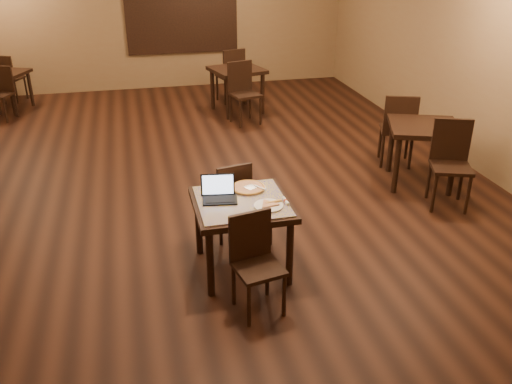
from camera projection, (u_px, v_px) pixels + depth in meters
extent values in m
plane|color=black|center=(192.00, 177.00, 7.54)|extent=(10.00, 10.00, 0.00)
cube|color=olive|center=(158.00, 16.00, 11.27)|extent=(8.00, 0.02, 3.00)
cube|color=olive|center=(311.00, 313.00, 2.51)|extent=(8.00, 0.02, 3.00)
cube|color=olive|center=(466.00, 55.00, 7.72)|extent=(0.02, 10.00, 3.00)
cube|color=#26558C|center=(182.00, 13.00, 11.33)|extent=(2.20, 0.04, 1.50)
cube|color=black|center=(182.00, 13.00, 11.30)|extent=(2.34, 0.02, 1.64)
cylinder|color=black|center=(210.00, 263.00, 4.96)|extent=(0.07, 0.07, 0.71)
cylinder|color=black|center=(199.00, 224.00, 5.62)|extent=(0.07, 0.07, 0.71)
cylinder|color=black|center=(290.00, 253.00, 5.11)|extent=(0.07, 0.07, 0.71)
cylinder|color=black|center=(269.00, 216.00, 5.78)|extent=(0.07, 0.07, 0.71)
cube|color=black|center=(242.00, 205.00, 5.21)|extent=(0.92, 0.92, 0.06)
cube|color=#221BB4|center=(242.00, 201.00, 5.19)|extent=(0.84, 0.84, 0.02)
cylinder|color=black|center=(249.00, 306.00, 4.61)|extent=(0.04, 0.04, 0.42)
cylinder|color=black|center=(234.00, 285.00, 4.89)|extent=(0.04, 0.04, 0.42)
cylinder|color=black|center=(284.00, 296.00, 4.74)|extent=(0.04, 0.04, 0.42)
cylinder|color=black|center=(267.00, 276.00, 5.02)|extent=(0.04, 0.04, 0.42)
cube|color=black|center=(259.00, 269.00, 4.72)|extent=(0.47, 0.47, 0.04)
cube|color=black|center=(250.00, 235.00, 4.76)|extent=(0.39, 0.12, 0.45)
cylinder|color=black|center=(237.00, 208.00, 6.25)|extent=(0.04, 0.04, 0.42)
cylinder|color=black|center=(249.00, 221.00, 5.97)|extent=(0.04, 0.04, 0.42)
cylinder|color=black|center=(210.00, 214.00, 6.12)|extent=(0.04, 0.04, 0.42)
cylinder|color=black|center=(221.00, 227.00, 5.84)|extent=(0.04, 0.04, 0.42)
cube|color=black|center=(229.00, 199.00, 5.94)|extent=(0.47, 0.47, 0.04)
cube|color=black|center=(235.00, 185.00, 5.70)|extent=(0.39, 0.12, 0.45)
cube|color=black|center=(220.00, 200.00, 5.19)|extent=(0.36, 0.27, 0.02)
cube|color=black|center=(218.00, 185.00, 5.24)|extent=(0.33, 0.10, 0.22)
cube|color=silver|center=(218.00, 185.00, 5.24)|extent=(0.30, 0.08, 0.19)
cylinder|color=white|center=(268.00, 206.00, 5.07)|extent=(0.28, 0.28, 0.02)
cylinder|color=silver|center=(248.00, 189.00, 5.42)|extent=(0.36, 0.36, 0.01)
cylinder|color=beige|center=(248.00, 188.00, 5.42)|extent=(0.33, 0.33, 0.02)
torus|color=gold|center=(248.00, 187.00, 5.42)|extent=(0.34, 0.34, 0.02)
cube|color=silver|center=(251.00, 187.00, 5.40)|extent=(0.22, 0.28, 0.01)
cylinder|color=white|center=(286.00, 201.00, 5.14)|extent=(0.04, 0.15, 0.03)
cylinder|color=#B33716|center=(286.00, 201.00, 5.14)|extent=(0.04, 0.03, 0.04)
cylinder|color=black|center=(228.00, 98.00, 9.71)|extent=(0.08, 0.08, 0.78)
cylinder|color=black|center=(212.00, 89.00, 10.27)|extent=(0.08, 0.08, 0.78)
cylinder|color=black|center=(263.00, 93.00, 10.01)|extent=(0.08, 0.08, 0.78)
cylinder|color=black|center=(245.00, 85.00, 10.57)|extent=(0.08, 0.08, 0.78)
cube|color=black|center=(237.00, 70.00, 9.97)|extent=(1.07, 1.07, 0.07)
cylinder|color=black|center=(240.00, 114.00, 9.34)|extent=(0.04, 0.04, 0.49)
cylinder|color=black|center=(230.00, 108.00, 9.65)|extent=(0.04, 0.04, 0.49)
cylinder|color=black|center=(260.00, 111.00, 9.50)|extent=(0.04, 0.04, 0.49)
cylinder|color=black|center=(250.00, 105.00, 9.82)|extent=(0.04, 0.04, 0.49)
cube|color=black|center=(245.00, 95.00, 9.46)|extent=(0.56, 0.56, 0.04)
cube|color=black|center=(240.00, 76.00, 9.50)|extent=(0.46, 0.16, 0.53)
cylinder|color=black|center=(235.00, 86.00, 11.07)|extent=(0.04, 0.04, 0.49)
cylinder|color=black|center=(243.00, 90.00, 10.75)|extent=(0.04, 0.04, 0.49)
cylinder|color=black|center=(217.00, 88.00, 10.90)|extent=(0.04, 0.04, 0.49)
cylinder|color=black|center=(225.00, 93.00, 10.59)|extent=(0.04, 0.04, 0.49)
cube|color=black|center=(230.00, 76.00, 10.71)|extent=(0.56, 0.56, 0.04)
cube|color=black|center=(234.00, 63.00, 10.42)|extent=(0.46, 0.16, 0.53)
cylinder|color=black|center=(1.00, 87.00, 10.60)|extent=(0.07, 0.07, 0.68)
cylinder|color=black|center=(12.00, 97.00, 9.95)|extent=(0.07, 0.07, 0.68)
cylinder|color=black|center=(30.00, 89.00, 10.50)|extent=(0.07, 0.07, 0.68)
cube|color=black|center=(3.00, 74.00, 10.12)|extent=(1.01, 1.01, 0.06)
cylinder|color=black|center=(5.00, 111.00, 9.60)|extent=(0.04, 0.04, 0.43)
cylinder|color=black|center=(16.00, 106.00, 9.91)|extent=(0.04, 0.04, 0.43)
cube|color=black|center=(3.00, 79.00, 9.73)|extent=(0.39, 0.20, 0.46)
cylinder|color=black|center=(26.00, 88.00, 11.00)|extent=(0.04, 0.04, 0.43)
cylinder|color=black|center=(16.00, 93.00, 10.70)|extent=(0.04, 0.04, 0.43)
cylinder|color=black|center=(10.00, 87.00, 11.06)|extent=(0.04, 0.04, 0.43)
cylinder|color=black|center=(0.00, 92.00, 10.75)|extent=(0.04, 0.04, 0.43)
cube|color=black|center=(11.00, 78.00, 10.77)|extent=(0.53, 0.53, 0.04)
cube|color=black|center=(3.00, 68.00, 10.50)|extent=(0.39, 0.20, 0.46)
cylinder|color=black|center=(396.00, 165.00, 6.95)|extent=(0.08, 0.08, 0.78)
cylinder|color=black|center=(391.00, 145.00, 7.58)|extent=(0.08, 0.08, 0.78)
cylinder|color=black|center=(453.00, 167.00, 6.87)|extent=(0.08, 0.08, 0.78)
cylinder|color=black|center=(443.00, 148.00, 7.50)|extent=(0.08, 0.08, 0.78)
cube|color=black|center=(424.00, 127.00, 7.05)|extent=(1.13, 1.13, 0.07)
cylinder|color=black|center=(434.00, 194.00, 6.51)|extent=(0.04, 0.04, 0.49)
cylinder|color=black|center=(429.00, 180.00, 6.86)|extent=(0.04, 0.04, 0.49)
cylinder|color=black|center=(468.00, 195.00, 6.47)|extent=(0.04, 0.04, 0.49)
cylinder|color=black|center=(461.00, 182.00, 6.82)|extent=(0.04, 0.04, 0.49)
cube|color=black|center=(451.00, 168.00, 6.55)|extent=(0.59, 0.59, 0.04)
cube|color=black|center=(451.00, 139.00, 6.61)|extent=(0.45, 0.20, 0.53)
cylinder|color=black|center=(407.00, 143.00, 8.07)|extent=(0.04, 0.04, 0.49)
cylinder|color=black|center=(410.00, 153.00, 7.72)|extent=(0.04, 0.04, 0.49)
cylinder|color=black|center=(380.00, 142.00, 8.11)|extent=(0.04, 0.04, 0.49)
cylinder|color=black|center=(382.00, 151.00, 7.76)|extent=(0.04, 0.04, 0.49)
cube|color=black|center=(397.00, 130.00, 7.80)|extent=(0.59, 0.59, 0.04)
cube|color=black|center=(401.00, 115.00, 7.49)|extent=(0.45, 0.20, 0.53)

